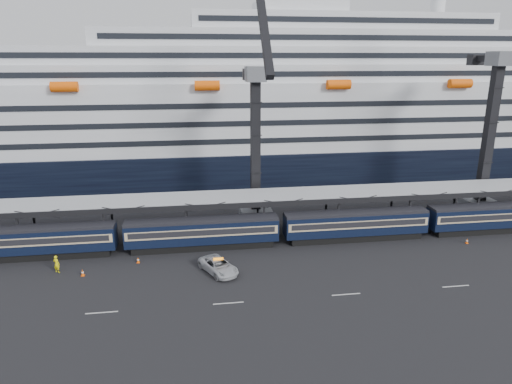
% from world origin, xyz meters
% --- Properties ---
extents(ground, '(260.00, 260.00, 0.00)m').
position_xyz_m(ground, '(0.00, 0.00, 0.00)').
color(ground, black).
rests_on(ground, ground).
extents(train, '(133.05, 3.00, 4.05)m').
position_xyz_m(train, '(-4.65, 10.00, 2.20)').
color(train, black).
rests_on(train, ground).
extents(canopy, '(130.00, 6.25, 5.53)m').
position_xyz_m(canopy, '(0.00, 14.00, 5.25)').
color(canopy, '#A2A5AB').
rests_on(canopy, ground).
extents(cruise_ship, '(214.09, 28.84, 34.00)m').
position_xyz_m(cruise_ship, '(-1.08, 45.99, 12.34)').
color(cruise_ship, black).
rests_on(cruise_ship, ground).
extents(crane_dark_near, '(4.50, 17.75, 35.08)m').
position_xyz_m(crane_dark_near, '(-20.00, 18.59, 11.93)').
color(crane_dark_near, '#52555A').
rests_on(crane_dark_near, ground).
extents(crane_dark_mid, '(4.50, 18.24, 39.64)m').
position_xyz_m(crane_dark_mid, '(15.00, 17.59, 13.36)').
color(crane_dark_mid, '#52555A').
rests_on(crane_dark_mid, ground).
extents(pickup_truck, '(4.83, 6.18, 1.56)m').
position_xyz_m(pickup_truck, '(-26.50, 2.85, 0.78)').
color(pickup_truck, '#AAACB2').
rests_on(pickup_truck, ground).
extents(worker, '(0.87, 0.75, 2.01)m').
position_xyz_m(worker, '(-44.40, 5.49, 1.01)').
color(worker, yellow).
rests_on(worker, ground).
extents(traffic_cone_a, '(0.39, 0.39, 0.78)m').
position_xyz_m(traffic_cone_a, '(-41.39, 4.16, 0.38)').
color(traffic_cone_a, '#FE5908').
rests_on(traffic_cone_a, ground).
extents(traffic_cone_b, '(0.36, 0.36, 0.71)m').
position_xyz_m(traffic_cone_b, '(-35.68, 6.72, 0.35)').
color(traffic_cone_b, '#FE5908').
rests_on(traffic_cone_b, ground).
extents(traffic_cone_c, '(0.43, 0.43, 0.87)m').
position_xyz_m(traffic_cone_c, '(-27.23, 2.76, 0.43)').
color(traffic_cone_c, '#FE5908').
rests_on(traffic_cone_c, ground).
extents(traffic_cone_d, '(0.35, 0.35, 0.69)m').
position_xyz_m(traffic_cone_d, '(5.90, 6.55, 0.34)').
color(traffic_cone_d, '#FE5908').
rests_on(traffic_cone_d, ground).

